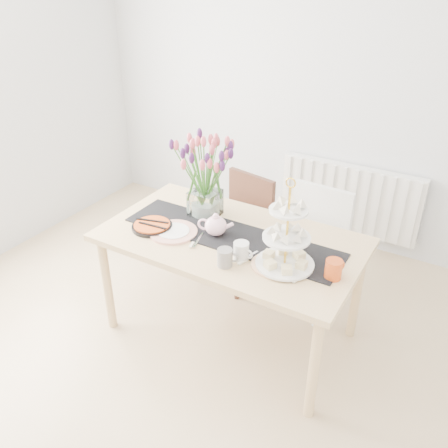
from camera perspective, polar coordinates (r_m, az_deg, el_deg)
The scene contains 16 objects.
room_shell at distance 2.28m, azimuth -12.03°, elevation 3.98°, with size 4.50×4.50×4.50m.
radiator at distance 4.20m, azimuth 14.80°, elevation 2.99°, with size 1.20×0.08×0.60m, color white.
dining_table at distance 2.96m, azimuth 0.82°, elevation -2.82°, with size 1.60×0.90×0.75m.
chair_brown at distance 3.63m, azimuth 2.13°, elevation 0.29°, with size 0.49×0.49×0.84m.
chair_white at distance 3.41m, azimuth 10.66°, elevation -1.85°, with size 0.46×0.46×0.88m.
table_runner at distance 2.92m, azimuth 0.83°, elevation -1.48°, with size 1.40×0.35×0.01m, color black.
tulip_vase at distance 3.02m, azimuth -2.38°, elevation 7.07°, with size 0.65×0.65×0.56m.
cake_stand at distance 2.60m, azimuth 7.47°, elevation -2.50°, with size 0.33×0.33×0.48m.
teapot at distance 2.90m, azimuth -1.00°, elevation -0.22°, with size 0.22×0.18×0.14m, color white, non-canonical shape.
cream_jug at distance 2.81m, azimuth 7.39°, elevation -2.15°, with size 0.09×0.09×0.09m, color silver.
tart_tin at distance 3.04m, azimuth -8.64°, elevation -0.25°, with size 0.26×0.26×0.03m.
mug_grey at distance 2.63m, azimuth 0.10°, elevation -4.07°, with size 0.09×0.09×0.10m, color slate.
mug_white at distance 2.69m, azimuth 2.07°, elevation -3.27°, with size 0.09×0.09×0.11m, color silver.
mug_orange at distance 2.60m, azimuth 13.03°, elevation -5.33°, with size 0.09×0.09×0.11m, color #D84C18.
plate_left at distance 2.97m, azimuth -6.11°, elevation -0.96°, with size 0.30×0.30×0.02m, color white.
plate_right at distance 2.67m, azimuth 6.03°, elevation -4.90°, with size 0.26×0.26×0.01m, color white.
Camera 1 is at (1.43, -1.49, 2.25)m, focal length 38.00 mm.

